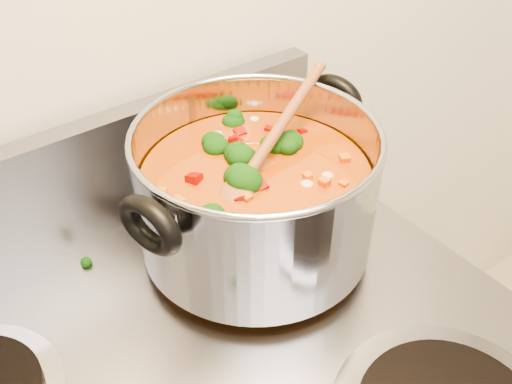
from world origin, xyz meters
TOP-DOWN VIEW (x-y plane):
  - stockpot at (0.23, 1.32)m, footprint 0.35×0.28m
  - wooden_spoon at (0.24, 1.32)m, footprint 0.23×0.12m
  - cooktop_crumbs at (0.22, 1.25)m, footprint 0.29×0.29m

SIDE VIEW (x-z plane):
  - cooktop_crumbs at x=0.22m, z-range 0.92..0.93m
  - stockpot at x=0.23m, z-range 0.92..1.09m
  - wooden_spoon at x=0.24m, z-range 1.01..1.10m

